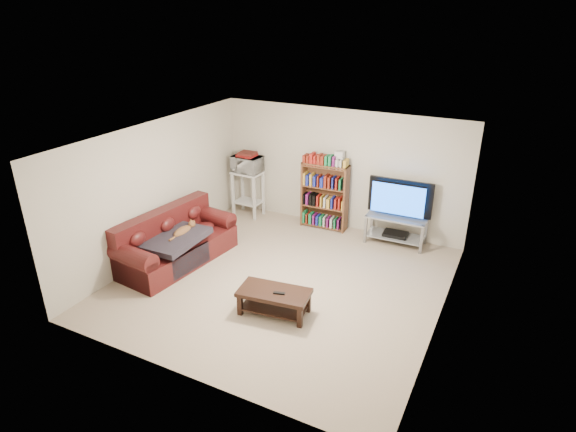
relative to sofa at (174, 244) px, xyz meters
The scene contains 19 objects.
floor 2.06m from the sofa, ahead, with size 5.00×5.00×0.00m, color #C0A98E.
ceiling 2.91m from the sofa, ahead, with size 5.00×5.00×0.00m, color white.
wall_back 3.51m from the sofa, 53.43° to the left, with size 5.00×5.00×0.00m, color beige.
wall_front 3.17m from the sofa, 48.25° to the right, with size 5.00×5.00×0.00m, color beige.
wall_left 1.02m from the sofa, 154.10° to the left, with size 5.00×5.00×0.00m, color beige.
wall_right 4.62m from the sofa, ahead, with size 5.00×5.00×0.00m, color beige.
sofa is the anchor object (origin of this frame).
blanket 0.32m from the sofa, 44.91° to the right, with size 0.83×1.07×0.10m, color #28232C.
cat 0.34m from the sofa, ahead, with size 0.23×0.59×0.18m, color brown, non-canonical shape.
coffee_table 2.41m from the sofa, 14.68° to the right, with size 1.10×0.65×0.38m.
remote 2.51m from the sofa, 14.86° to the right, with size 0.17×0.05×0.02m, color black.
tv_stand 4.10m from the sofa, 36.46° to the left, with size 1.12×0.53×0.56m.
television 4.14m from the sofa, 36.46° to the left, with size 1.20×0.16×0.69m, color black.
dvd_player 4.10m from the sofa, 36.46° to the left, with size 0.44×0.31×0.06m, color black.
bookshelf 3.10m from the sofa, 54.26° to the left, with size 0.95×0.33×1.35m.
shelf_clutter 3.35m from the sofa, 53.00° to the left, with size 0.69×0.23×0.28m.
microwave_stand 2.37m from the sofa, 87.61° to the left, with size 0.63×0.47×0.98m.
microwave 2.49m from the sofa, 87.61° to the left, with size 0.60×0.41×0.33m, color silver.
game_boxes 2.56m from the sofa, 87.61° to the left, with size 0.36×0.31×0.05m, color maroon.
Camera 1 is at (3.17, -6.05, 4.18)m, focal length 30.00 mm.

